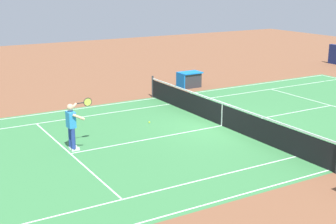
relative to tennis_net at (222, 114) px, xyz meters
The scene contains 7 objects.
ground_plane 0.49m from the tennis_net, ahead, with size 60.00×60.00×0.00m, color brown.
court_slab 0.49m from the tennis_net, ahead, with size 24.20×11.40×0.00m, color #387A42.
court_line_markings 0.49m from the tennis_net, ahead, with size 23.85×11.05×0.01m.
tennis_net is the anchor object (origin of this frame).
tennis_player_near 6.19m from the tennis_net, ahead, with size 1.05×0.78×1.70m.
tennis_ball 3.02m from the tennis_net, 37.92° to the right, with size 0.07×0.07×0.07m, color #CCE01E.
equipment_cart_tarped 7.35m from the tennis_net, 112.69° to the right, with size 1.25×0.84×0.85m.
Camera 1 is at (11.32, 14.83, 5.65)m, focal length 51.12 mm.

